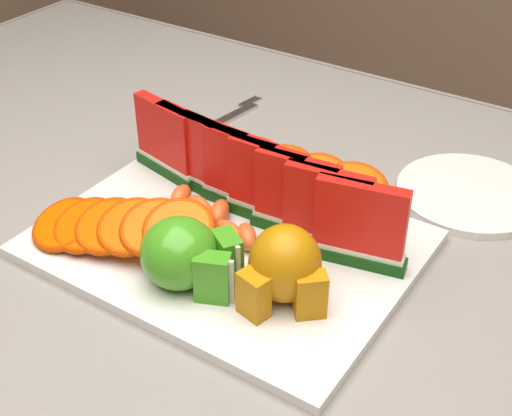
# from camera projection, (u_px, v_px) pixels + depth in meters

# --- Properties ---
(table) EXTENTS (1.40, 0.90, 0.75)m
(table) POSITION_uv_depth(u_px,v_px,m) (222.00, 313.00, 0.86)
(table) COLOR #543523
(table) RESTS_ON ground
(tablecloth) EXTENTS (1.53, 1.03, 0.20)m
(tablecloth) POSITION_uv_depth(u_px,v_px,m) (220.00, 273.00, 0.82)
(tablecloth) COLOR gray
(tablecloth) RESTS_ON table
(platter) EXTENTS (0.40, 0.30, 0.01)m
(platter) POSITION_uv_depth(u_px,v_px,m) (227.00, 243.00, 0.79)
(platter) COLOR silver
(platter) RESTS_ON tablecloth
(apple_cluster) EXTENTS (0.11, 0.09, 0.07)m
(apple_cluster) POSITION_uv_depth(u_px,v_px,m) (186.00, 255.00, 0.71)
(apple_cluster) COLOR #2E7F09
(apple_cluster) RESTS_ON platter
(pear_cluster) EXTENTS (0.09, 0.09, 0.08)m
(pear_cluster) POSITION_uv_depth(u_px,v_px,m) (285.00, 267.00, 0.69)
(pear_cluster) COLOR #AA761B
(pear_cluster) RESTS_ON platter
(side_plate) EXTENTS (0.21, 0.21, 0.01)m
(side_plate) POSITION_uv_depth(u_px,v_px,m) (470.00, 193.00, 0.88)
(side_plate) COLOR silver
(side_plate) RESTS_ON tablecloth
(fork) EXTENTS (0.04, 0.20, 0.00)m
(fork) POSITION_uv_depth(u_px,v_px,m) (219.00, 122.00, 1.04)
(fork) COLOR silver
(fork) RESTS_ON tablecloth
(watermelon_row) EXTENTS (0.39, 0.07, 0.10)m
(watermelon_row) POSITION_uv_depth(u_px,v_px,m) (254.00, 180.00, 0.80)
(watermelon_row) COLOR #0A3809
(watermelon_row) RESTS_ON platter
(orange_fan_front) EXTENTS (0.23, 0.13, 0.06)m
(orange_fan_front) POSITION_uv_depth(u_px,v_px,m) (120.00, 226.00, 0.76)
(orange_fan_front) COLOR #CE510D
(orange_fan_front) RESTS_ON platter
(orange_fan_back) EXTENTS (0.29, 0.11, 0.05)m
(orange_fan_back) POSITION_uv_depth(u_px,v_px,m) (281.00, 170.00, 0.87)
(orange_fan_back) COLOR #CE510D
(orange_fan_back) RESTS_ON platter
(tangerine_segments) EXTENTS (0.15, 0.08, 0.03)m
(tangerine_segments) POSITION_uv_depth(u_px,v_px,m) (210.00, 217.00, 0.80)
(tangerine_segments) COLOR orange
(tangerine_segments) RESTS_ON platter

